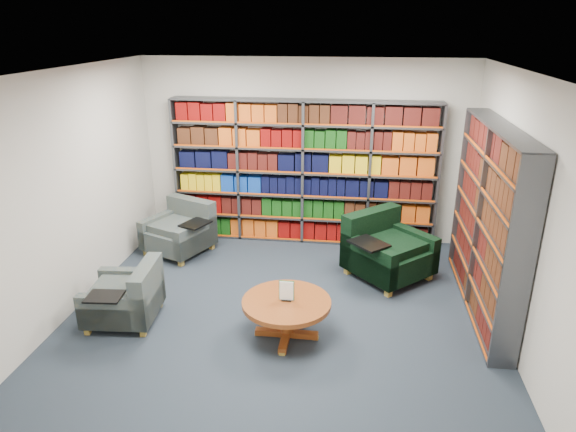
# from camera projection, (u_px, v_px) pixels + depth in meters

# --- Properties ---
(room_shell) EXTENTS (5.02, 5.02, 2.82)m
(room_shell) POSITION_uv_depth(u_px,v_px,m) (281.00, 205.00, 5.57)
(room_shell) COLOR #1B232F
(room_shell) RESTS_ON ground
(bookshelf_back) EXTENTS (4.00, 0.28, 2.20)m
(bookshelf_back) POSITION_uv_depth(u_px,v_px,m) (303.00, 173.00, 7.85)
(bookshelf_back) COLOR #47494F
(bookshelf_back) RESTS_ON ground
(bookshelf_right) EXTENTS (0.28, 2.50, 2.20)m
(bookshelf_right) POSITION_uv_depth(u_px,v_px,m) (488.00, 222.00, 5.94)
(bookshelf_right) COLOR #47494F
(bookshelf_right) RESTS_ON ground
(chair_teal_left) EXTENTS (1.12, 1.10, 0.76)m
(chair_teal_left) POSITION_uv_depth(u_px,v_px,m) (182.00, 231.00, 7.74)
(chair_teal_left) COLOR #09203E
(chair_teal_left) RESTS_ON ground
(chair_green_right) EXTENTS (1.33, 1.33, 0.86)m
(chair_green_right) POSITION_uv_depth(u_px,v_px,m) (384.00, 251.00, 6.98)
(chair_green_right) COLOR black
(chair_green_right) RESTS_ON ground
(chair_teal_front) EXTENTS (0.83, 0.94, 0.70)m
(chair_teal_front) POSITION_uv_depth(u_px,v_px,m) (129.00, 299.00, 5.90)
(chair_teal_front) COLOR #09203E
(chair_teal_front) RESTS_ON ground
(coffee_table) EXTENTS (0.97, 0.97, 0.68)m
(coffee_table) POSITION_uv_depth(u_px,v_px,m) (286.00, 308.00, 5.55)
(coffee_table) COLOR brown
(coffee_table) RESTS_ON ground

